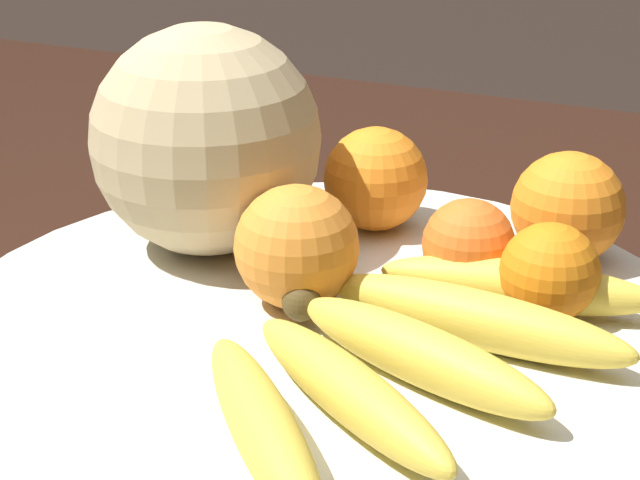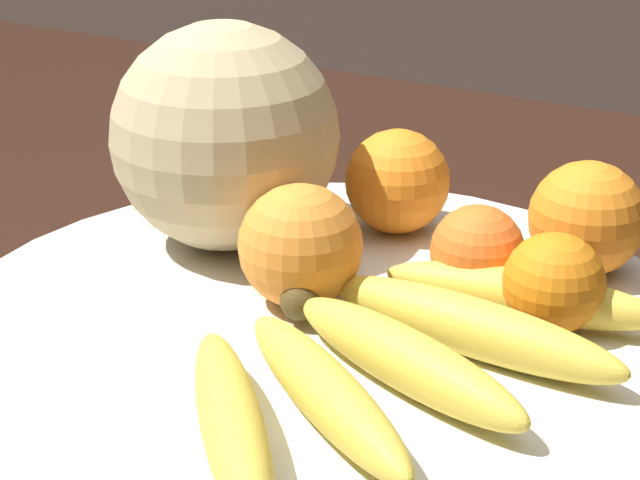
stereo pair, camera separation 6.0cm
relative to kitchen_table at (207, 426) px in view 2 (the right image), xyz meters
The scene contains 10 objects.
kitchen_table is the anchor object (origin of this frame).
fruit_bowl 0.12m from the kitchen_table, ahead, with size 0.45×0.45×0.02m.
melon 0.19m from the kitchen_table, 112.31° to the left, with size 0.15×0.15×0.15m.
banana_bunch 0.19m from the kitchen_table, 10.97° to the right, with size 0.22×0.29×0.03m.
orange_front_left 0.21m from the kitchen_table, 30.06° to the left, with size 0.06×0.06×0.06m.
orange_front_right 0.28m from the kitchen_table, 37.90° to the left, with size 0.07×0.07×0.07m.
orange_mid_center 0.21m from the kitchen_table, 68.64° to the left, with size 0.07×0.07×0.07m.
orange_back_left 0.24m from the kitchen_table, 17.93° to the left, with size 0.06×0.06×0.06m.
orange_back_right 0.15m from the kitchen_table, 19.59° to the left, with size 0.07×0.07×0.07m.
produce_tag 0.14m from the kitchen_table, 27.56° to the left, with size 0.07×0.07×0.00m.
Camera 2 is at (0.36, -0.47, 1.06)m, focal length 60.00 mm.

